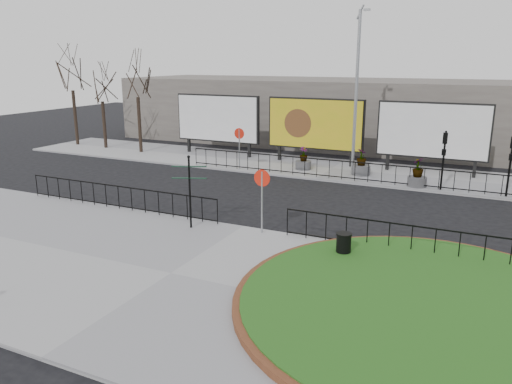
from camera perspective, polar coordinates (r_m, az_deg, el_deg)
The scene contains 25 objects.
ground at distance 19.94m, azimuth -1.46°, elevation -4.22°, with size 90.00×90.00×0.00m, color black.
pavement_near at distance 15.94m, azimuth -9.70°, elevation -9.31°, with size 30.00×10.00×0.12m, color gray.
pavement_far at distance 30.72m, azimuth 8.69°, elevation 2.60°, with size 44.00×6.00×0.12m, color gray.
brick_edge at distance 14.32m, azimuth 19.00°, elevation -12.22°, with size 10.40×10.40×0.18m, color brown.
grass_lawn at distance 14.31m, azimuth 19.01°, elevation -12.15°, with size 10.00×10.00×0.22m, color #1E4A13.
railing_near_left at distance 22.75m, azimuth -15.44°, elevation -0.57°, with size 10.00×0.10×1.10m, color black, non-canonical shape.
railing_near_right at distance 17.63m, azimuth 17.36°, elevation -5.24°, with size 9.00×0.10×1.10m, color black, non-canonical shape.
railing_far at distance 27.79m, azimuth 9.08°, elevation 2.56°, with size 18.00×0.10×1.10m, color black, non-canonical shape.
speed_sign_far at distance 29.85m, azimuth -1.92°, elevation 6.03°, with size 0.64×0.07×2.47m.
speed_sign_near at distance 18.63m, azimuth 0.70°, elevation 0.55°, with size 0.64×0.07×2.47m.
billboard_left at distance 34.52m, azimuth -4.41°, elevation 8.35°, with size 6.20×0.31×4.10m.
billboard_mid at distance 31.66m, azimuth 6.77°, elevation 7.70°, with size 6.20×0.31×4.10m.
billboard_right at distance 30.18m, azimuth 19.53°, elevation 6.59°, with size 6.20×0.31×4.10m.
lamp_post at distance 28.72m, azimuth 11.40°, elevation 11.24°, with size 0.74×0.18×9.23m.
signal_pole_a at distance 26.59m, azimuth 20.69°, elevation 4.36°, with size 0.22×0.26×3.00m.
signal_pole_b at distance 26.53m, azimuth 27.15°, elevation 3.65°, with size 0.22×0.26×3.00m.
tree_left at distance 36.28m, azimuth -13.31°, elevation 9.95°, with size 2.00×2.00×7.00m, color #2D2119, non-canonical shape.
tree_mid at distance 38.81m, azimuth -17.11°, elevation 9.40°, with size 2.00×2.00×6.20m, color #2D2119, non-canonical shape.
tree_far at distance 40.97m, azimuth -20.15°, elevation 10.33°, with size 2.00×2.00×7.50m, color #2D2119, non-canonical shape.
building_backdrop at distance 39.93m, azimuth 13.06°, elevation 8.77°, with size 40.00×10.00×5.00m, color #69635C.
fingerpost_sign at distance 19.40m, azimuth -7.60°, elevation 0.85°, with size 1.32×0.70×2.89m.
litter_bin at distance 16.90m, azimuth 9.97°, elevation -6.05°, with size 0.53×0.53×0.87m.
planter_a at distance 30.15m, azimuth 5.44°, elevation 3.47°, with size 0.95×0.95×1.35m.
planter_b at distance 29.16m, azimuth 11.92°, elevation 2.95°, with size 1.04×1.04×1.52m.
planter_c at distance 27.21m, azimuth 17.97°, elevation 1.75°, with size 0.98×0.98×1.51m.
Camera 1 is at (8.52, -16.79, 6.56)m, focal length 35.00 mm.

